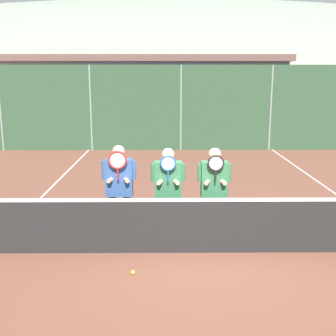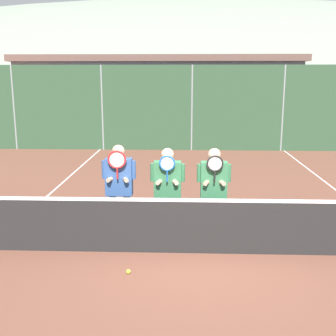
{
  "view_description": "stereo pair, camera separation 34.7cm",
  "coord_description": "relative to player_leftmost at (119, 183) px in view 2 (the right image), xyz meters",
  "views": [
    {
      "loc": [
        -0.65,
        -6.71,
        2.97
      ],
      "look_at": [
        -0.59,
        0.75,
        1.32
      ],
      "focal_mm": 45.0,
      "sensor_mm": 36.0,
      "label": 1
    },
    {
      "loc": [
        -0.31,
        -6.7,
        2.97
      ],
      "look_at": [
        -0.59,
        0.75,
        1.32
      ],
      "focal_mm": 45.0,
      "sensor_mm": 36.0,
      "label": 2
    }
  ],
  "objects": [
    {
      "name": "clubhouse_building",
      "position": [
        -0.37,
        18.49,
        0.99
      ],
      "size": [
        16.39,
        5.5,
        4.06
      ],
      "color": "#9EA3A8",
      "rests_on": "ground_plane"
    },
    {
      "name": "hill_distant",
      "position": [
        1.47,
        59.37,
        -1.06
      ],
      "size": [
        132.18,
        73.43,
        25.7
      ],
      "color": "gray",
      "rests_on": "ground_plane"
    },
    {
      "name": "player_center_right",
      "position": [
        1.69,
        -0.07,
        -0.03
      ],
      "size": [
        0.6,
        0.34,
        1.73
      ],
      "color": "white",
      "rests_on": "ground_plane"
    },
    {
      "name": "tennis_ball_on_court",
      "position": [
        0.33,
        -1.38,
        -1.03
      ],
      "size": [
        0.07,
        0.07,
        0.07
      ],
      "color": "#CCDB33",
      "rests_on": "ground_plane"
    },
    {
      "name": "ground_plane",
      "position": [
        1.47,
        -0.58,
        -1.06
      ],
      "size": [
        120.0,
        120.0,
        0.0
      ],
      "primitive_type": "plane",
      "color": "brown"
    },
    {
      "name": "player_leftmost",
      "position": [
        0.0,
        0.0,
        0.0
      ],
      "size": [
        0.61,
        0.34,
        1.76
      ],
      "color": "#56565B",
      "rests_on": "ground_plane"
    },
    {
      "name": "car_center",
      "position": [
        4.64,
        12.6,
        -0.17
      ],
      "size": [
        4.17,
        1.97,
        1.74
      ],
      "color": "black",
      "rests_on": "ground_plane"
    },
    {
      "name": "tennis_net",
      "position": [
        1.47,
        -0.58,
        -0.56
      ],
      "size": [
        10.0,
        0.09,
        1.07
      ],
      "color": "gray",
      "rests_on": "ground_plane"
    },
    {
      "name": "car_far_left",
      "position": [
        -4.9,
        12.46,
        -0.19
      ],
      "size": [
        4.16,
        2.1,
        1.7
      ],
      "color": "navy",
      "rests_on": "ground_plane"
    },
    {
      "name": "court_line_left_sideline",
      "position": [
        -2.25,
        2.42,
        -1.06
      ],
      "size": [
        0.05,
        16.0,
        0.01
      ],
      "primitive_type": "cube",
      "color": "white",
      "rests_on": "ground_plane"
    },
    {
      "name": "car_left_of_center",
      "position": [
        -0.13,
        12.63,
        -0.2
      ],
      "size": [
        4.25,
        2.04,
        1.68
      ],
      "color": "navy",
      "rests_on": "ground_plane"
    },
    {
      "name": "player_center_left",
      "position": [
        0.87,
        -0.02,
        -0.04
      ],
      "size": [
        0.62,
        0.34,
        1.71
      ],
      "color": "#232838",
      "rests_on": "ground_plane"
    },
    {
      "name": "fence_back",
      "position": [
        1.47,
        9.49,
        0.62
      ],
      "size": [
        21.51,
        0.06,
        3.36
      ],
      "color": "gray",
      "rests_on": "ground_plane"
    }
  ]
}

